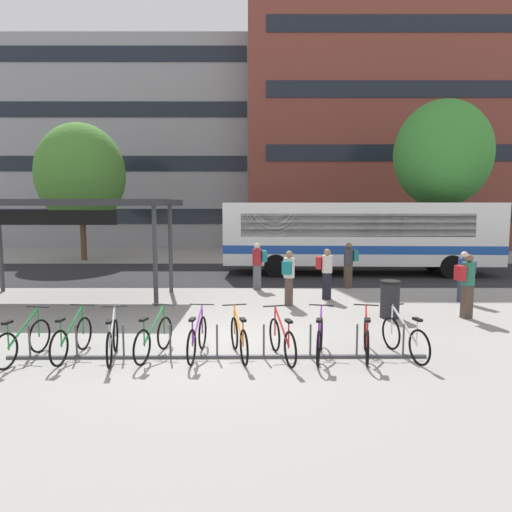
# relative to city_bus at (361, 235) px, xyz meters

# --- Properties ---
(ground) EXTENTS (200.00, 200.00, 0.00)m
(ground) POSITION_rel_city_bus_xyz_m (-5.54, -10.71, -1.78)
(ground) COLOR gray
(bus_lane_asphalt) EXTENTS (80.00, 7.20, 0.01)m
(bus_lane_asphalt) POSITION_rel_city_bus_xyz_m (-5.54, 0.00, -1.77)
(bus_lane_asphalt) COLOR #232326
(bus_lane_asphalt) RESTS_ON ground
(city_bus) EXTENTS (12.12, 3.06, 3.20)m
(city_bus) POSITION_rel_city_bus_xyz_m (0.00, 0.00, 0.00)
(city_bus) COLOR white
(city_bus) RESTS_ON ground
(bike_rack) EXTENTS (8.48, 0.15, 0.70)m
(bike_rack) POSITION_rel_city_bus_xyz_m (-5.47, -11.47, -1.68)
(bike_rack) COLOR #47474C
(bike_rack) RESTS_ON ground
(parked_bicycle_green_0) EXTENTS (0.52, 1.71, 0.99)m
(parked_bicycle_green_0) POSITION_rel_city_bus_xyz_m (-9.31, -11.60, -1.39)
(parked_bicycle_green_0) COLOR black
(parked_bicycle_green_0) RESTS_ON ground
(parked_bicycle_green_1) EXTENTS (0.52, 1.72, 0.99)m
(parked_bicycle_green_1) POSITION_rel_city_bus_xyz_m (-8.42, -11.41, -1.39)
(parked_bicycle_green_1) COLOR black
(parked_bicycle_green_1) RESTS_ON ground
(parked_bicycle_silver_2) EXTENTS (0.53, 1.70, 0.99)m
(parked_bicycle_silver_2) POSITION_rel_city_bus_xyz_m (-7.55, -11.54, -1.39)
(parked_bicycle_silver_2) COLOR black
(parked_bicycle_silver_2) RESTS_ON ground
(parked_bicycle_green_3) EXTENTS (0.60, 1.69, 0.99)m
(parked_bicycle_green_3) POSITION_rel_city_bus_xyz_m (-6.76, -11.37, -1.39)
(parked_bicycle_green_3) COLOR black
(parked_bicycle_green_3) RESTS_ON ground
(parked_bicycle_purple_4) EXTENTS (0.52, 1.72, 0.99)m
(parked_bicycle_purple_4) POSITION_rel_city_bus_xyz_m (-5.88, -11.36, -1.39)
(parked_bicycle_purple_4) COLOR black
(parked_bicycle_purple_4) RESTS_ON ground
(parked_bicycle_orange_5) EXTENTS (0.59, 1.69, 0.99)m
(parked_bicycle_orange_5) POSITION_rel_city_bus_xyz_m (-5.03, -11.39, -1.39)
(parked_bicycle_orange_5) COLOR black
(parked_bicycle_orange_5) RESTS_ON ground
(parked_bicycle_red_6) EXTENTS (0.62, 1.68, 0.99)m
(parked_bicycle_red_6) POSITION_rel_city_bus_xyz_m (-4.16, -11.50, -1.39)
(parked_bicycle_red_6) COLOR black
(parked_bicycle_red_6) RESTS_ON ground
(parked_bicycle_purple_7) EXTENTS (0.54, 1.70, 0.99)m
(parked_bicycle_purple_7) POSITION_rel_city_bus_xyz_m (-3.39, -11.43, -1.39)
(parked_bicycle_purple_7) COLOR black
(parked_bicycle_purple_7) RESTS_ON ground
(parked_bicycle_red_8) EXTENTS (0.55, 1.70, 0.99)m
(parked_bicycle_red_8) POSITION_rel_city_bus_xyz_m (-2.45, -11.41, -1.39)
(parked_bicycle_red_8) COLOR black
(parked_bicycle_red_8) RESTS_ON ground
(parked_bicycle_white_9) EXTENTS (0.62, 1.68, 0.99)m
(parked_bicycle_white_9) POSITION_rel_city_bus_xyz_m (-1.66, -11.37, -1.39)
(parked_bicycle_white_9) COLOR black
(parked_bicycle_white_9) RESTS_ON ground
(transit_shelter) EXTENTS (6.95, 3.21, 3.27)m
(transit_shelter) POSITION_rel_city_bus_xyz_m (-10.79, -5.49, 1.30)
(transit_shelter) COLOR #38383D
(transit_shelter) RESTS_ON ground
(commuter_teal_pack_0) EXTENTS (0.58, 0.42, 1.72)m
(commuter_teal_pack_0) POSITION_rel_city_bus_xyz_m (-4.61, -3.88, -0.78)
(commuter_teal_pack_0) COLOR #565660
(commuter_teal_pack_0) RESTS_ON ground
(commuter_navy_pack_1) EXTENTS (0.49, 0.60, 1.63)m
(commuter_navy_pack_1) POSITION_rel_city_bus_xyz_m (1.92, -6.16, -0.84)
(commuter_navy_pack_1) COLOR #2D3851
(commuter_navy_pack_1) RESTS_ON ground
(commuter_red_pack_2) EXTENTS (0.60, 0.48, 1.67)m
(commuter_red_pack_2) POSITION_rel_city_bus_xyz_m (-2.39, -5.64, -0.81)
(commuter_red_pack_2) COLOR black
(commuter_red_pack_2) RESTS_ON ground
(commuter_teal_pack_3) EXTENTS (0.57, 0.41, 1.71)m
(commuter_teal_pack_3) POSITION_rel_city_bus_xyz_m (-1.21, -3.60, -0.79)
(commuter_teal_pack_3) COLOR #47382D
(commuter_teal_pack_3) RESTS_ON ground
(commuter_teal_pack_4) EXTENTS (0.46, 0.59, 1.70)m
(commuter_teal_pack_4) POSITION_rel_city_bus_xyz_m (-3.68, -6.58, -0.80)
(commuter_teal_pack_4) COLOR #47382D
(commuter_teal_pack_4) RESTS_ON ground
(commuter_red_pack_5) EXTENTS (0.58, 0.43, 1.77)m
(commuter_red_pack_5) POSITION_rel_city_bus_xyz_m (1.05, -8.19, -0.75)
(commuter_red_pack_5) COLOR #47382D
(commuter_red_pack_5) RESTS_ON ground
(trash_bin) EXTENTS (0.55, 0.55, 1.03)m
(trash_bin) POSITION_rel_city_bus_xyz_m (-1.00, -8.11, -1.26)
(trash_bin) COLOR #232328
(trash_bin) RESTS_ON ground
(street_tree_0) EXTENTS (4.84, 4.84, 7.61)m
(street_tree_0) POSITION_rel_city_bus_xyz_m (-14.42, 5.14, 3.01)
(street_tree_0) COLOR brown
(street_tree_0) RESTS_ON ground
(street_tree_1) EXTENTS (4.90, 4.90, 8.47)m
(street_tree_1) POSITION_rel_city_bus_xyz_m (4.94, 3.45, 3.93)
(street_tree_1) COLOR brown
(street_tree_1) RESTS_ON ground
(building_left_wing) EXTENTS (23.50, 12.48, 15.28)m
(building_left_wing) POSITION_rel_city_bus_xyz_m (-15.70, 19.27, 5.86)
(building_left_wing) COLOR gray
(building_left_wing) RESTS_ON ground
(building_right_wing) EXTENTS (19.83, 13.80, 20.57)m
(building_right_wing) POSITION_rel_city_bus_xyz_m (4.70, 17.31, 8.51)
(building_right_wing) COLOR brown
(building_right_wing) RESTS_ON ground
(building_centre_block) EXTENTS (15.82, 11.14, 10.04)m
(building_centre_block) POSITION_rel_city_bus_xyz_m (-5.15, 30.08, 3.24)
(building_centre_block) COLOR gray
(building_centre_block) RESTS_ON ground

